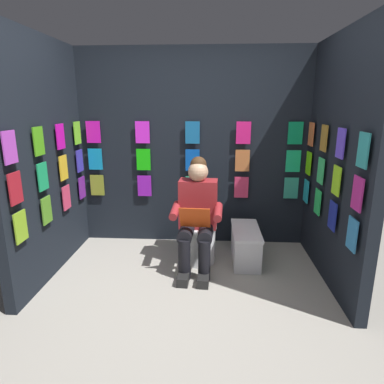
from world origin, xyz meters
name	(u,v)px	position (x,y,z in m)	size (l,w,h in m)	color
ground_plane	(180,322)	(0.00, 0.00, 0.00)	(30.00, 30.00, 0.00)	#9E998E
display_wall_back	(193,149)	(0.00, -1.73, 1.18)	(2.86, 0.14, 2.37)	black
display_wall_left	(338,163)	(-1.43, -0.84, 1.18)	(0.14, 1.68, 2.37)	black
display_wall_right	(44,160)	(1.43, -0.84, 1.18)	(0.14, 1.68, 2.37)	black
toilet	(199,231)	(-0.10, -1.17, 0.33)	(0.41, 0.56, 0.77)	white
person_reading	(197,215)	(-0.09, -0.95, 0.60)	(0.54, 0.70, 1.19)	maroon
comic_longbox_near	(245,245)	(-0.63, -1.15, 0.19)	(0.30, 0.69, 0.38)	silver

